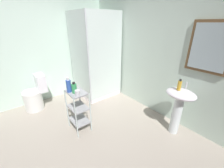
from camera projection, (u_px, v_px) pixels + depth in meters
name	position (u px, v px, depth m)	size (l,w,h in m)	color
ground_plane	(73.00, 146.00, 2.20)	(4.20, 4.20, 0.02)	#A3978A
wall_back	(155.00, 51.00, 2.74)	(4.20, 0.14, 2.50)	silver
wall_left	(30.00, 49.00, 3.02)	(0.10, 4.20, 2.50)	silver
shower_stall	(95.00, 78.00, 3.58)	(0.92, 0.92, 2.00)	white
pedestal_sink	(179.00, 103.00, 2.26)	(0.46, 0.37, 0.81)	white
sink_faucet	(186.00, 85.00, 2.21)	(0.03, 0.03, 0.10)	silver
toilet	(35.00, 96.00, 3.04)	(0.37, 0.49, 0.76)	white
storage_cart	(78.00, 108.00, 2.39)	(0.38, 0.28, 0.74)	silver
hand_soap_bottle	(179.00, 85.00, 2.14)	(0.06, 0.06, 0.18)	gold
shampoo_bottle_blue	(69.00, 86.00, 2.23)	(0.08, 0.08, 0.24)	#3257B2
body_wash_bottle_green	(74.00, 88.00, 2.21)	(0.08, 0.08, 0.18)	#369B57
rinse_cup	(77.00, 93.00, 2.14)	(0.08, 0.08, 0.09)	silver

